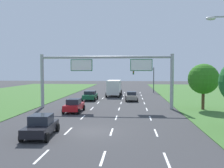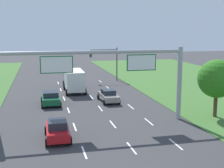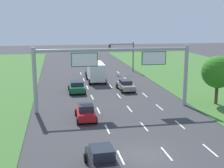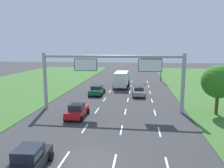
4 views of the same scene
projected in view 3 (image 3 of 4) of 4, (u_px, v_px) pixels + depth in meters
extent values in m
plane|color=#38383A|center=(144.00, 155.00, 22.95)|extent=(200.00, 200.00, 0.00)
cube|color=white|center=(121.00, 157.00, 22.64)|extent=(0.14, 2.40, 0.01)
cube|color=white|center=(107.00, 129.00, 28.42)|extent=(0.14, 2.40, 0.01)
cube|color=white|center=(98.00, 110.00, 34.20)|extent=(0.14, 2.40, 0.01)
cube|color=white|center=(92.00, 97.00, 39.98)|extent=(0.14, 2.40, 0.01)
cube|color=white|center=(87.00, 87.00, 45.76)|extent=(0.14, 2.40, 0.01)
cube|color=white|center=(84.00, 80.00, 51.54)|extent=(0.14, 2.40, 0.01)
cube|color=white|center=(81.00, 73.00, 57.32)|extent=(0.14, 2.40, 0.01)
cube|color=white|center=(167.00, 154.00, 23.25)|extent=(0.14, 2.40, 0.01)
cube|color=white|center=(144.00, 127.00, 29.03)|extent=(0.14, 2.40, 0.01)
cube|color=white|center=(129.00, 109.00, 34.81)|extent=(0.14, 2.40, 0.01)
cube|color=white|center=(119.00, 96.00, 40.59)|extent=(0.14, 2.40, 0.01)
cube|color=white|center=(111.00, 86.00, 46.37)|extent=(0.14, 2.40, 0.01)
cube|color=white|center=(105.00, 79.00, 52.15)|extent=(0.14, 2.40, 0.01)
cube|color=white|center=(100.00, 73.00, 57.93)|extent=(0.14, 2.40, 0.01)
cube|color=white|center=(210.00, 150.00, 23.86)|extent=(0.14, 2.40, 0.01)
cube|color=white|center=(180.00, 124.00, 29.64)|extent=(0.14, 2.40, 0.01)
cube|color=white|center=(159.00, 107.00, 35.42)|extent=(0.14, 2.40, 0.01)
cube|color=white|center=(145.00, 95.00, 41.19)|extent=(0.14, 2.40, 0.01)
cube|color=white|center=(134.00, 85.00, 46.97)|extent=(0.14, 2.40, 0.01)
cube|color=white|center=(125.00, 78.00, 52.75)|extent=(0.14, 2.40, 0.01)
cube|color=white|center=(118.00, 72.00, 58.53)|extent=(0.14, 2.40, 0.01)
cube|color=red|center=(86.00, 113.00, 31.05)|extent=(1.74, 4.08, 0.64)
cube|color=#232833|center=(86.00, 107.00, 30.82)|extent=(1.46, 1.80, 0.61)
cylinder|color=black|center=(76.00, 112.00, 32.40)|extent=(0.22, 0.64, 0.64)
cylinder|color=black|center=(93.00, 112.00, 32.69)|extent=(0.22, 0.64, 0.64)
cylinder|color=black|center=(78.00, 121.00, 29.53)|extent=(0.22, 0.64, 0.64)
cylinder|color=black|center=(96.00, 120.00, 29.83)|extent=(0.22, 0.64, 0.64)
cube|color=#145633|center=(77.00, 88.00, 42.48)|extent=(1.98, 4.25, 0.68)
cube|color=#232833|center=(77.00, 83.00, 42.37)|extent=(1.72, 2.12, 0.54)
cylinder|color=black|center=(69.00, 88.00, 43.88)|extent=(0.22, 0.64, 0.64)
cylinder|color=black|center=(83.00, 87.00, 44.24)|extent=(0.22, 0.64, 0.64)
cylinder|color=black|center=(70.00, 93.00, 40.86)|extent=(0.22, 0.64, 0.64)
cylinder|color=black|center=(85.00, 92.00, 41.21)|extent=(0.22, 0.64, 0.64)
cube|color=black|center=(102.00, 162.00, 20.53)|extent=(1.93, 4.22, 0.61)
cube|color=#232833|center=(102.00, 152.00, 20.50)|extent=(1.57, 1.81, 0.67)
cylinder|color=black|center=(86.00, 158.00, 21.84)|extent=(0.25, 0.65, 0.64)
cylinder|color=black|center=(110.00, 155.00, 22.24)|extent=(0.25, 0.65, 0.64)
cube|color=gray|center=(126.00, 86.00, 43.57)|extent=(1.84, 4.33, 0.63)
cube|color=#232833|center=(126.00, 82.00, 43.44)|extent=(1.53, 1.83, 0.53)
cylinder|color=black|center=(117.00, 86.00, 44.99)|extent=(0.24, 0.65, 0.64)
cylinder|color=black|center=(129.00, 86.00, 45.34)|extent=(0.24, 0.65, 0.64)
cylinder|color=black|center=(122.00, 91.00, 41.93)|extent=(0.24, 0.65, 0.64)
cylinder|color=black|center=(135.00, 90.00, 42.29)|extent=(0.24, 0.65, 0.64)
cube|color=navy|center=(93.00, 68.00, 53.32)|extent=(2.22, 2.13, 2.20)
cube|color=silver|center=(96.00, 71.00, 49.35)|extent=(2.43, 5.77, 2.59)
cylinder|color=black|center=(86.00, 74.00, 53.85)|extent=(0.29, 0.90, 0.90)
cylinder|color=black|center=(99.00, 74.00, 54.22)|extent=(0.29, 0.90, 0.90)
cylinder|color=black|center=(87.00, 77.00, 51.62)|extent=(0.29, 0.90, 0.90)
cylinder|color=black|center=(101.00, 76.00, 52.01)|extent=(0.29, 0.90, 0.90)
cylinder|color=black|center=(90.00, 82.00, 47.23)|extent=(0.29, 0.90, 0.90)
cylinder|color=black|center=(105.00, 82.00, 47.62)|extent=(0.29, 0.90, 0.90)
cylinder|color=#9EA0A5|center=(35.00, 81.00, 32.69)|extent=(0.44, 0.44, 7.00)
cylinder|color=#9EA0A5|center=(186.00, 76.00, 35.60)|extent=(0.44, 0.44, 7.00)
cylinder|color=#9EA0A5|center=(113.00, 50.00, 33.51)|extent=(16.80, 0.32, 0.32)
cube|color=#0C5B28|center=(84.00, 60.00, 33.17)|extent=(2.83, 0.12, 1.50)
cube|color=white|center=(84.00, 60.00, 33.11)|extent=(2.67, 0.01, 1.34)
cube|color=#0C5B28|center=(154.00, 58.00, 34.51)|extent=(2.79, 0.12, 1.50)
cube|color=white|center=(154.00, 58.00, 34.44)|extent=(2.63, 0.01, 1.34)
cylinder|color=#47494F|center=(133.00, 57.00, 58.84)|extent=(0.20, 0.20, 5.60)
cylinder|color=#47494F|center=(122.00, 44.00, 57.95)|extent=(4.50, 0.14, 0.14)
cube|color=black|center=(110.00, 48.00, 57.69)|extent=(0.32, 0.36, 1.10)
sphere|color=red|center=(110.00, 46.00, 57.42)|extent=(0.22, 0.22, 0.22)
sphere|color=orange|center=(110.00, 48.00, 57.50)|extent=(0.22, 0.22, 0.22)
sphere|color=green|center=(110.00, 50.00, 57.57)|extent=(0.22, 0.22, 0.22)
cylinder|color=#513823|center=(216.00, 94.00, 36.41)|extent=(0.37, 0.37, 2.46)
sphere|color=#2C711B|center=(218.00, 72.00, 35.87)|extent=(3.75, 3.75, 3.75)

